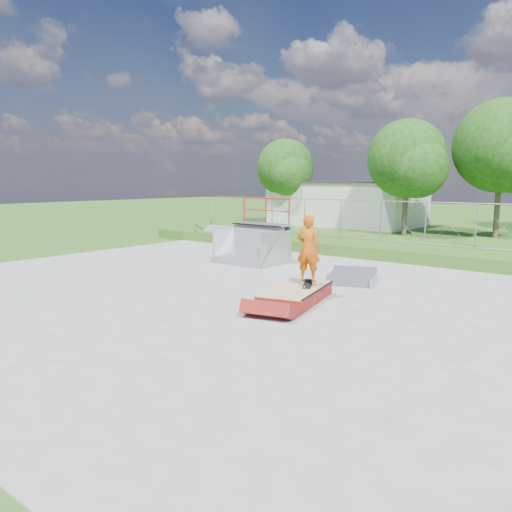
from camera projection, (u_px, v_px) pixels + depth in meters
The scene contains 14 objects.
ground at pixel (217, 293), 14.11m from camera, with size 120.00×120.00×0.00m, color #305C1A.
concrete_pad at pixel (217, 293), 14.10m from camera, with size 20.00×16.00×0.04m, color gray.
grass_berm at pixel (369, 249), 21.38m from camera, with size 24.00×3.00×0.50m, color #305C1A.
grind_box at pixel (296, 295), 13.07m from camera, with size 1.81×2.78×0.38m.
quarter_pipe at pixel (249, 231), 19.13m from camera, with size 2.48×2.10×2.48m, color #A8AAB0, non-canonical shape.
flat_bank_ramp at pixel (352, 278), 15.35m from camera, with size 1.36×1.45×0.42m, color #A8AAB0, non-canonical shape.
skateboard at pixel (308, 284), 13.30m from camera, with size 0.22×0.80×0.02m, color black.
skater at pixel (308, 251), 13.16m from camera, with size 0.65×0.43×1.79m, color #C34F0B.
concrete_stairs at pixel (213, 234), 26.02m from camera, with size 1.50×1.60×0.80m, color gray, non-canonical shape.
chain_link_fence at pixel (381, 221), 21.97m from camera, with size 20.00×0.06×1.80m, color gray, non-canonical shape.
utility_building_flat at pixel (346, 204), 35.77m from camera, with size 10.00×6.00×3.00m, color silver.
tree_left_near at pixel (410, 161), 28.28m from camera, with size 4.76×4.48×6.65m.
tree_center at pixel (506, 149), 26.89m from camera, with size 5.44×5.12×7.60m.
tree_left_far at pixel (287, 170), 36.09m from camera, with size 4.42×4.16×6.18m.
Camera 1 is at (9.52, -10.03, 3.17)m, focal length 35.00 mm.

